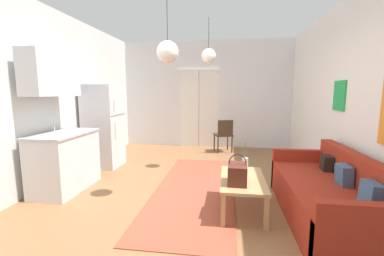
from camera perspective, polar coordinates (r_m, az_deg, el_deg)
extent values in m
cube|color=#8E603D|center=(3.67, -2.03, -16.90)|extent=(5.09, 7.77, 0.10)
cube|color=silver|center=(6.93, 3.17, 7.54)|extent=(4.69, 0.10, 2.85)
cube|color=white|center=(6.93, -0.55, 4.24)|extent=(0.50, 0.02, 2.04)
cube|color=white|center=(6.88, 3.74, 4.19)|extent=(0.50, 0.02, 2.04)
cube|color=white|center=(6.90, 1.61, 12.95)|extent=(1.10, 0.03, 0.06)
cube|color=white|center=(3.69, 35.82, 5.38)|extent=(0.10, 7.37, 2.85)
cube|color=green|center=(4.38, 30.33, 6.32)|extent=(0.02, 0.38, 0.44)
cube|color=silver|center=(4.35, -33.61, 5.77)|extent=(0.10, 7.37, 2.85)
cube|color=blue|center=(5.13, -25.80, 10.54)|extent=(0.02, 0.32, 0.40)
cube|color=#9E4733|center=(4.07, 0.74, -13.42)|extent=(1.19, 3.26, 0.01)
cube|color=maroon|center=(3.47, 27.50, -14.47)|extent=(0.85, 2.00, 0.45)
cube|color=maroon|center=(3.54, 33.17, -11.44)|extent=(0.15, 2.00, 0.79)
cube|color=maroon|center=(2.65, 34.81, -20.10)|extent=(0.85, 0.11, 0.63)
cube|color=maroon|center=(4.29, 23.38, -8.62)|extent=(0.85, 0.11, 0.63)
cube|color=#3D5B7F|center=(2.93, 35.47, -12.16)|extent=(0.14, 0.23, 0.24)
cube|color=#3D5B7F|center=(3.43, 31.08, -9.07)|extent=(0.13, 0.22, 0.23)
cube|color=black|center=(3.91, 28.09, -6.96)|extent=(0.14, 0.21, 0.21)
cube|color=tan|center=(3.33, 11.36, -11.32)|extent=(0.55, 1.00, 0.04)
cube|color=tan|center=(2.98, 7.04, -18.01)|extent=(0.05, 0.05, 0.38)
cube|color=tan|center=(3.01, 16.46, -17.99)|extent=(0.05, 0.05, 0.38)
cube|color=tan|center=(3.83, 7.29, -11.92)|extent=(0.05, 0.05, 0.38)
cube|color=tan|center=(3.86, 14.43, -11.98)|extent=(0.05, 0.05, 0.38)
cylinder|color=beige|center=(3.63, 11.90, -7.94)|extent=(0.08, 0.08, 0.17)
cylinder|color=#477F42|center=(3.58, 12.00, -4.92)|extent=(0.01, 0.01, 0.22)
cube|color=#512319|center=(3.11, 10.18, -10.14)|extent=(0.23, 0.34, 0.23)
torus|color=black|center=(3.07, 10.24, -7.74)|extent=(0.21, 0.01, 0.21)
cube|color=white|center=(5.37, -19.32, 0.43)|extent=(0.62, 0.65, 1.64)
cube|color=#4C4C51|center=(5.21, -16.35, 2.86)|extent=(0.01, 0.63, 0.01)
cylinder|color=#B7BABF|center=(5.02, -17.12, 4.89)|extent=(0.02, 0.02, 0.23)
cylinder|color=#B7BABF|center=(5.07, -16.88, -0.66)|extent=(0.02, 0.02, 0.36)
cube|color=silver|center=(4.37, -26.65, -6.93)|extent=(0.57, 1.05, 0.86)
cube|color=#B7BABF|center=(4.28, -27.04, -1.18)|extent=(0.60, 1.08, 0.03)
cube|color=#999BA0|center=(4.38, -26.21, -1.54)|extent=(0.36, 0.40, 0.10)
cylinder|color=#B7BABF|center=(4.48, -28.71, 0.58)|extent=(0.02, 0.02, 0.20)
cube|color=silver|center=(4.32, -29.19, 10.58)|extent=(0.32, 0.95, 0.64)
cylinder|color=#382619|center=(6.66, 8.04, -3.08)|extent=(0.03, 0.03, 0.42)
cylinder|color=#382619|center=(6.55, 5.05, -3.22)|extent=(0.03, 0.03, 0.42)
cylinder|color=#382619|center=(6.34, 9.01, -3.67)|extent=(0.03, 0.03, 0.42)
cylinder|color=#382619|center=(6.23, 5.89, -3.82)|extent=(0.03, 0.03, 0.42)
cube|color=#382619|center=(6.40, 7.03, -1.53)|extent=(0.52, 0.51, 0.04)
cube|color=#382619|center=(6.20, 7.56, 0.02)|extent=(0.37, 0.15, 0.38)
cylinder|color=black|center=(3.59, -5.65, 24.36)|extent=(0.01, 0.01, 0.68)
sphere|color=white|center=(3.49, -5.54, 16.70)|extent=(0.29, 0.29, 0.29)
cylinder|color=black|center=(4.93, 3.80, 20.67)|extent=(0.01, 0.01, 0.55)
sphere|color=white|center=(4.86, 3.76, 15.94)|extent=(0.27, 0.27, 0.27)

